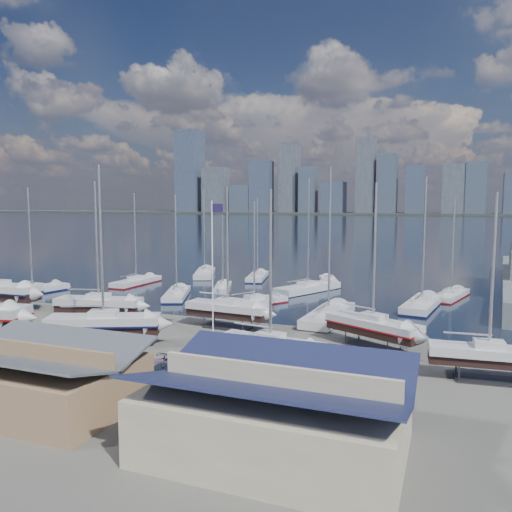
% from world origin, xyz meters
% --- Properties ---
extents(ground, '(1400.00, 1400.00, 0.00)m').
position_xyz_m(ground, '(0.00, -10.00, 0.00)').
color(ground, '#605E59').
rests_on(ground, ground).
extents(water, '(1400.00, 600.00, 0.40)m').
position_xyz_m(water, '(0.00, 300.00, -0.15)').
color(water, '#19243A').
rests_on(water, ground).
extents(far_shore, '(1400.00, 80.00, 2.20)m').
position_xyz_m(far_shore, '(0.00, 560.00, 1.10)').
color(far_shore, '#2D332D').
rests_on(far_shore, ground).
extents(skyline, '(639.14, 43.80, 107.69)m').
position_xyz_m(skyline, '(-7.83, 553.76, 39.09)').
color(skyline, '#475166').
rests_on(skyline, far_shore).
extents(shed_grey, '(12.60, 8.40, 4.17)m').
position_xyz_m(shed_grey, '(0.00, -26.00, 2.15)').
color(shed_grey, '#8C6B4C').
rests_on(shed_grey, ground).
extents(shed_blue, '(13.65, 9.45, 4.71)m').
position_xyz_m(shed_blue, '(16.00, -26.00, 2.42)').
color(shed_blue, '#BFB293').
rests_on(shed_blue, ground).
extents(sailboat_cradle_2, '(9.66, 4.69, 15.26)m').
position_xyz_m(sailboat_cradle_2, '(-11.29, -6.09, 2.04)').
color(sailboat_cradle_2, '#2D2D33').
rests_on(sailboat_cradle_2, ground).
extents(sailboat_cradle_3, '(10.34, 6.75, 16.26)m').
position_xyz_m(sailboat_cradle_3, '(-4.82, -13.45, 2.08)').
color(sailboat_cradle_3, '#2D2D33').
rests_on(sailboat_cradle_3, ground).
extents(sailboat_cradle_4, '(9.03, 3.11, 14.60)m').
position_xyz_m(sailboat_cradle_4, '(2.88, -3.33, 2.00)').
color(sailboat_cradle_4, '#2D2D33').
rests_on(sailboat_cradle_4, ground).
extents(sailboat_cradle_5, '(8.78, 3.54, 13.95)m').
position_xyz_m(sailboat_cradle_5, '(11.54, -14.41, 1.97)').
color(sailboat_cradle_5, '#2D2D33').
rests_on(sailboat_cradle_5, ground).
extents(sailboat_cradle_6, '(9.19, 6.35, 14.70)m').
position_xyz_m(sailboat_cradle_6, '(17.95, -5.12, 2.00)').
color(sailboat_cradle_6, '#2D2D33').
rests_on(sailboat_cradle_6, ground).
extents(sailboat_cradle_7, '(8.46, 3.09, 13.71)m').
position_xyz_m(sailboat_cradle_7, '(27.03, -10.65, 1.96)').
color(sailboat_cradle_7, '#2D2D33').
rests_on(sailboat_cradle_7, ground).
extents(sailboat_moored_0, '(4.73, 10.97, 15.87)m').
position_xyz_m(sailboat_moored_0, '(-31.32, 4.33, 0.31)').
color(sailboat_moored_0, black).
rests_on(sailboat_moored_0, water).
extents(sailboat_moored_1, '(3.13, 10.26, 15.22)m').
position_xyz_m(sailboat_moored_1, '(-22.28, 16.64, 0.31)').
color(sailboat_moored_1, black).
rests_on(sailboat_moored_1, water).
extents(sailboat_moored_2, '(6.85, 11.11, 16.27)m').
position_xyz_m(sailboat_moored_2, '(-16.35, 28.83, 0.32)').
color(sailboat_moored_2, black).
rests_on(sailboat_moored_2, water).
extents(sailboat_moored_3, '(6.33, 10.18, 14.76)m').
position_xyz_m(sailboat_moored_3, '(-10.65, 9.38, 0.31)').
color(sailboat_moored_3, black).
rests_on(sailboat_moored_3, water).
extents(sailboat_moored_4, '(4.82, 8.04, 11.74)m').
position_xyz_m(sailboat_moored_4, '(-7.46, 17.50, 0.33)').
color(sailboat_moored_4, black).
rests_on(sailboat_moored_4, water).
extents(sailboat_moored_5, '(4.81, 10.07, 14.52)m').
position_xyz_m(sailboat_moored_5, '(-6.24, 28.74, 0.31)').
color(sailboat_moored_5, black).
rests_on(sailboat_moored_5, water).
extents(sailboat_moored_6, '(7.07, 9.22, 13.82)m').
position_xyz_m(sailboat_moored_6, '(1.17, 8.48, 0.31)').
color(sailboat_moored_6, black).
rests_on(sailboat_moored_6, water).
extents(sailboat_moored_7, '(7.82, 11.74, 17.33)m').
position_xyz_m(sailboat_moored_7, '(4.95, 20.27, 0.32)').
color(sailboat_moored_7, black).
rests_on(sailboat_moored_7, water).
extents(sailboat_moored_8, '(5.25, 8.99, 12.98)m').
position_xyz_m(sailboat_moored_8, '(6.19, 28.67, 0.31)').
color(sailboat_moored_8, black).
rests_on(sailboat_moored_8, water).
extents(sailboat_moored_9, '(3.83, 11.78, 17.57)m').
position_xyz_m(sailboat_moored_9, '(11.83, 3.90, 0.32)').
color(sailboat_moored_9, black).
rests_on(sailboat_moored_9, water).
extents(sailboat_moored_10, '(4.73, 11.64, 16.90)m').
position_xyz_m(sailboat_moored_10, '(21.16, 14.00, 0.31)').
color(sailboat_moored_10, black).
rests_on(sailboat_moored_10, water).
extents(sailboat_moored_11, '(5.07, 9.84, 14.16)m').
position_xyz_m(sailboat_moored_11, '(24.48, 22.36, 0.31)').
color(sailboat_moored_11, black).
rests_on(sailboat_moored_11, water).
extents(car_b, '(4.81, 3.07, 1.50)m').
position_xyz_m(car_b, '(-4.59, -21.04, 0.75)').
color(car_b, gray).
rests_on(car_b, ground).
extents(car_c, '(2.57, 4.97, 1.34)m').
position_xyz_m(car_c, '(5.13, -18.14, 0.67)').
color(car_c, gray).
rests_on(car_c, ground).
extents(car_d, '(2.60, 5.52, 1.56)m').
position_xyz_m(car_d, '(4.32, -20.34, 0.78)').
color(car_d, gray).
rests_on(car_d, ground).
extents(flagpole, '(1.16, 0.12, 13.15)m').
position_xyz_m(flagpole, '(3.91, -8.69, 7.65)').
color(flagpole, white).
rests_on(flagpole, ground).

